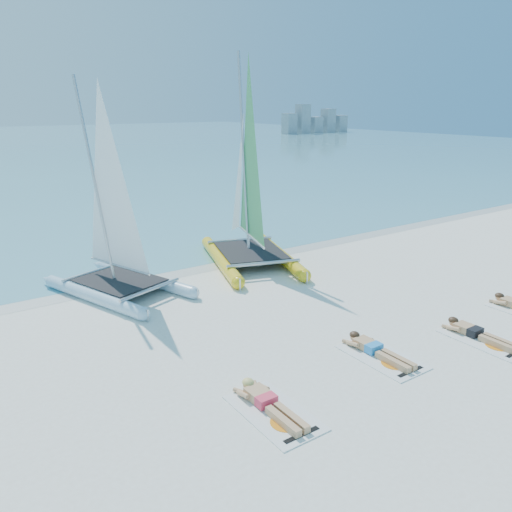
{
  "coord_description": "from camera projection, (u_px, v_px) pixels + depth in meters",
  "views": [
    {
      "loc": [
        -7.36,
        -8.48,
        5.16
      ],
      "look_at": [
        -0.72,
        1.2,
        1.55
      ],
      "focal_mm": 35.0,
      "sensor_mm": 36.0,
      "label": 1
    }
  ],
  "objects": [
    {
      "name": "catamaran_yellow",
      "position": [
        246.0,
        195.0,
        16.64
      ],
      "size": [
        3.92,
        5.65,
        7.02
      ],
      "rotation": [
        0.0,
        0.0,
        -0.31
      ],
      "color": "yellow",
      "rests_on": "ground"
    },
    {
      "name": "towel_c",
      "position": [
        484.0,
        340.0,
        11.31
      ],
      "size": [
        1.0,
        1.85,
        0.02
      ],
      "primitive_type": "cube",
      "color": "white",
      "rests_on": "ground"
    },
    {
      "name": "towel_a",
      "position": [
        274.0,
        413.0,
        8.66
      ],
      "size": [
        1.0,
        1.85,
        0.02
      ],
      "primitive_type": "cube",
      "color": "white",
      "rests_on": "ground"
    },
    {
      "name": "towel_b",
      "position": [
        382.0,
        357.0,
        10.56
      ],
      "size": [
        1.0,
        1.85,
        0.02
      ],
      "primitive_type": "cube",
      "color": "white",
      "rests_on": "ground"
    },
    {
      "name": "wet_sand_strip",
      "position": [
        201.0,
        266.0,
        16.52
      ],
      "size": [
        140.0,
        1.4,
        0.01
      ],
      "primitive_type": "cube",
      "color": "beige",
      "rests_on": "ground"
    },
    {
      "name": "sunbather_c",
      "position": [
        477.0,
        333.0,
        11.43
      ],
      "size": [
        0.37,
        1.73,
        0.26
      ],
      "color": "tan",
      "rests_on": "towel_c"
    },
    {
      "name": "distant_skyline",
      "position": [
        314.0,
        122.0,
        89.53
      ],
      "size": [
        14.0,
        2.0,
        5.0
      ],
      "color": "#9EA4AD",
      "rests_on": "ground"
    },
    {
      "name": "sunbather_b",
      "position": [
        375.0,
        349.0,
        10.68
      ],
      "size": [
        0.37,
        1.73,
        0.26
      ],
      "color": "tan",
      "rests_on": "towel_b"
    },
    {
      "name": "ground",
      "position": [
        308.0,
        324.0,
        12.18
      ],
      "size": [
        140.0,
        140.0,
        0.0
      ],
      "primitive_type": "plane",
      "color": "white",
      "rests_on": "ground"
    },
    {
      "name": "sunbather_a",
      "position": [
        268.0,
        402.0,
        8.78
      ],
      "size": [
        0.37,
        1.73,
        0.26
      ],
      "color": "tan",
      "rests_on": "towel_a"
    },
    {
      "name": "catamaran_blue",
      "position": [
        113.0,
        230.0,
        13.7
      ],
      "size": [
        3.48,
        4.92,
        6.1
      ],
      "rotation": [
        0.0,
        0.0,
        0.33
      ],
      "color": "#C2E3FF",
      "rests_on": "ground"
    }
  ]
}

